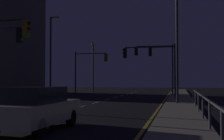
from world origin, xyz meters
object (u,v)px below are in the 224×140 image
object	(u,v)px
traffic_light_far_center	(89,64)
street_lamp_across_street	(93,62)
traffic_light_near_left	(0,50)
street_lamp_far_end	(93,63)
traffic_light_overhead_east	(162,60)
car	(36,108)
traffic_light_far_left	(157,59)
street_lamp_corner	(182,37)
traffic_light_near_right	(151,60)
street_lamp_mid_block	(52,50)

from	to	relation	value
traffic_light_far_center	street_lamp_across_street	xyz separation A→B (m)	(-2.19, 9.53, 0.79)
traffic_light_near_left	street_lamp_far_end	xyz separation A→B (m)	(-1.18, 27.07, 0.54)
traffic_light_overhead_east	street_lamp_far_end	size ratio (longest dim) A/B	0.80
car	traffic_light_far_left	xyz separation A→B (m)	(2.73, 24.52, 3.31)
car	street_lamp_far_end	bearing A→B (deg)	101.88
traffic_light_far_center	street_lamp_corner	size ratio (longest dim) A/B	0.66
traffic_light_far_center	street_lamp_far_end	xyz separation A→B (m)	(-1.72, 8.03, 0.55)
traffic_light_near_left	street_lamp_across_street	world-z (taller)	street_lamp_across_street
traffic_light_near_right	street_lamp_corner	world-z (taller)	street_lamp_corner
traffic_light_overhead_east	traffic_light_near_left	size ratio (longest dim) A/B	1.05
street_lamp_mid_block	car	bearing A→B (deg)	-69.04
traffic_light_near_right	traffic_light_near_left	world-z (taller)	traffic_light_near_left
traffic_light_far_left	street_lamp_corner	size ratio (longest dim) A/B	0.70
traffic_light_far_left	street_lamp_mid_block	bearing A→B (deg)	-153.65
traffic_light_overhead_east	street_lamp_corner	bearing A→B (deg)	-81.07
traffic_light_overhead_east	traffic_light_far_left	size ratio (longest dim) A/B	1.01
traffic_light_near_left	street_lamp_across_street	distance (m)	28.63
traffic_light_overhead_east	traffic_light_far_left	distance (m)	1.79
street_lamp_across_street	street_lamp_mid_block	bearing A→B (deg)	-88.80
car	traffic_light_overhead_east	size ratio (longest dim) A/B	0.78
street_lamp_far_end	traffic_light_overhead_east	bearing A→B (deg)	-39.43
traffic_light_near_right	traffic_light_far_center	distance (m)	10.88
street_lamp_mid_block	traffic_light_near_right	bearing A→B (deg)	0.70
traffic_light_overhead_east	street_lamp_mid_block	distance (m)	12.65
car	traffic_light_near_right	distance (m)	19.97
traffic_light_overhead_east	street_lamp_corner	distance (m)	13.34
street_lamp_across_street	street_lamp_far_end	bearing A→B (deg)	-72.55
car	traffic_light_far_left	bearing A→B (deg)	83.66
street_lamp_across_street	traffic_light_near_left	bearing A→B (deg)	-86.69
street_lamp_corner	traffic_light_far_left	bearing A→B (deg)	102.55
traffic_light_near_left	traffic_light_near_right	bearing A→B (deg)	53.77
street_lamp_across_street	street_lamp_mid_block	xyz separation A→B (m)	(0.36, -16.94, 0.31)
traffic_light_near_right	traffic_light_overhead_east	xyz separation A→B (m)	(0.76, 6.65, 0.33)
traffic_light_far_left	street_lamp_far_end	world-z (taller)	street_lamp_far_end
street_lamp_corner	street_lamp_far_end	bearing A→B (deg)	120.03
street_lamp_across_street	car	bearing A→B (deg)	-77.89
traffic_light_overhead_east	street_lamp_across_street	bearing A→B (deg)	137.29
street_lamp_far_end	street_lamp_corner	bearing A→B (deg)	-59.97
car	traffic_light_near_left	xyz separation A→B (m)	(-6.16, 7.85, 2.94)
traffic_light_near_right	traffic_light_far_left	size ratio (longest dim) A/B	0.89
traffic_light_far_center	street_lamp_far_end	world-z (taller)	street_lamp_far_end
traffic_light_near_left	street_lamp_far_end	world-z (taller)	street_lamp_far_end
car	traffic_light_overhead_east	xyz separation A→B (m)	(3.20, 26.25, 3.26)
traffic_light_near_right	traffic_light_far_center	xyz separation A→B (m)	(-8.07, 7.29, 0.00)
traffic_light_overhead_east	street_lamp_mid_block	xyz separation A→B (m)	(-10.66, -6.77, 0.78)
traffic_light_near_right	street_lamp_across_street	xyz separation A→B (m)	(-10.26, 16.82, 0.79)
car	traffic_light_overhead_east	world-z (taller)	traffic_light_overhead_east
traffic_light_far_center	street_lamp_corner	distance (m)	17.62
traffic_light_far_center	traffic_light_overhead_east	size ratio (longest dim) A/B	0.93
car	traffic_light_far_center	world-z (taller)	traffic_light_far_center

